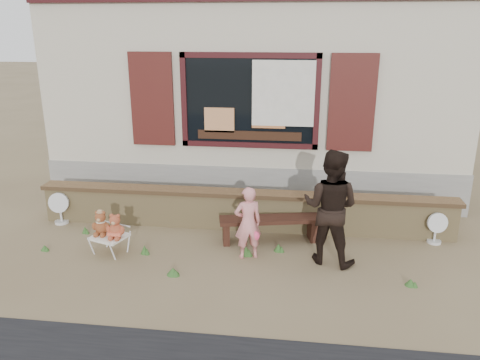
# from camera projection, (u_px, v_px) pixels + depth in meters

# --- Properties ---
(ground) EXTENTS (80.00, 80.00, 0.00)m
(ground) POSITION_uv_depth(u_px,v_px,m) (235.00, 254.00, 7.16)
(ground) COLOR brown
(ground) RESTS_ON ground
(shopfront) EXTENTS (8.04, 5.13, 4.00)m
(shopfront) POSITION_uv_depth(u_px,v_px,m) (261.00, 87.00, 10.78)
(shopfront) COLOR #BCAE98
(shopfront) RESTS_ON ground
(brick_wall) EXTENTS (7.10, 0.36, 0.67)m
(brick_wall) POSITION_uv_depth(u_px,v_px,m) (243.00, 209.00, 8.00)
(brick_wall) COLOR tan
(brick_wall) RESTS_ON ground
(bench) EXTENTS (1.64, 0.67, 0.41)m
(bench) POSITION_uv_depth(u_px,v_px,m) (270.00, 224.00, 7.51)
(bench) COLOR black
(bench) RESTS_ON ground
(folding_chair) EXTENTS (0.59, 0.56, 0.30)m
(folding_chair) POSITION_uv_depth(u_px,v_px,m) (110.00, 237.00, 7.11)
(folding_chair) COLOR white
(folding_chair) RESTS_ON ground
(teddy_bear_left) EXTENTS (0.35, 0.32, 0.39)m
(teddy_bear_left) POSITION_uv_depth(u_px,v_px,m) (101.00, 222.00, 7.10)
(teddy_bear_left) COLOR brown
(teddy_bear_left) RESTS_ON folding_chair
(teddy_bear_right) EXTENTS (0.35, 0.32, 0.39)m
(teddy_bear_right) POSITION_uv_depth(u_px,v_px,m) (116.00, 225.00, 6.98)
(teddy_bear_right) COLOR brown
(teddy_bear_right) RESTS_ON folding_chair
(child) EXTENTS (0.47, 0.39, 1.12)m
(child) POSITION_uv_depth(u_px,v_px,m) (248.00, 223.00, 6.90)
(child) COLOR pink
(child) RESTS_ON ground
(adult) EXTENTS (1.00, 0.89, 1.70)m
(adult) POSITION_uv_depth(u_px,v_px,m) (330.00, 207.00, 6.70)
(adult) COLOR black
(adult) RESTS_ON ground
(fan_left) EXTENTS (0.36, 0.24, 0.58)m
(fan_left) POSITION_uv_depth(u_px,v_px,m) (60.00, 208.00, 8.22)
(fan_left) COLOR silver
(fan_left) RESTS_ON ground
(fan_right) EXTENTS (0.33, 0.22, 0.52)m
(fan_right) POSITION_uv_depth(u_px,v_px,m) (436.00, 228.00, 7.46)
(fan_right) COLOR silver
(fan_right) RESTS_ON ground
(grass_tufts) EXTENTS (5.56, 1.32, 0.14)m
(grass_tufts) POSITION_uv_depth(u_px,v_px,m) (214.00, 255.00, 6.99)
(grass_tufts) COLOR #315C24
(grass_tufts) RESTS_ON ground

